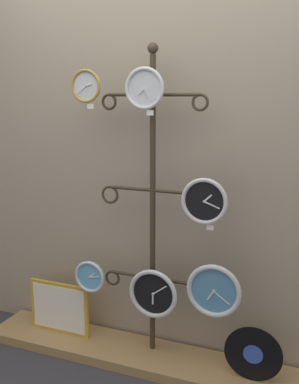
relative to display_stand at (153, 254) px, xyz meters
name	(u,v)px	position (x,y,z in m)	size (l,w,h in m)	color
shop_wall	(163,134)	(0.00, 0.16, 0.71)	(4.40, 0.04, 2.80)	gray
low_shelf	(149,357)	(0.00, -0.06, -0.66)	(2.20, 0.36, 0.06)	#9E7A4C
display_stand	(153,254)	(0.00, 0.00, 0.00)	(0.68, 0.32, 1.91)	#382D1E
clock_top_left	(86,86)	(-0.37, -0.10, 0.99)	(0.19, 0.04, 0.19)	silver
clock_top_center	(145,88)	(-0.02, -0.08, 0.98)	(0.23, 0.04, 0.23)	silver
clock_middle_right	(204,201)	(0.34, -0.10, 0.38)	(0.26, 0.04, 0.26)	black
clock_bottom_left	(90,276)	(-0.39, -0.09, -0.17)	(0.21, 0.04, 0.21)	#60A8DB
clock_bottom_center	(153,294)	(0.05, -0.11, -0.20)	(0.30, 0.04, 0.30)	black
clock_bottom_right	(214,291)	(0.40, -0.09, -0.13)	(0.32, 0.04, 0.32)	#4C84B2
vinyl_record	(253,354)	(0.64, -0.10, -0.47)	(0.32, 0.01, 0.32)	black
picture_frame	(59,308)	(-0.65, -0.05, -0.45)	(0.44, 0.02, 0.35)	gold
price_tag_upper	(90,106)	(-0.34, -0.10, 0.88)	(0.04, 0.00, 0.03)	white
price_tag_mid	(150,113)	(0.02, -0.08, 0.84)	(0.04, 0.00, 0.03)	white
price_tag_lower	(210,228)	(0.38, -0.11, 0.24)	(0.04, 0.00, 0.03)	white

